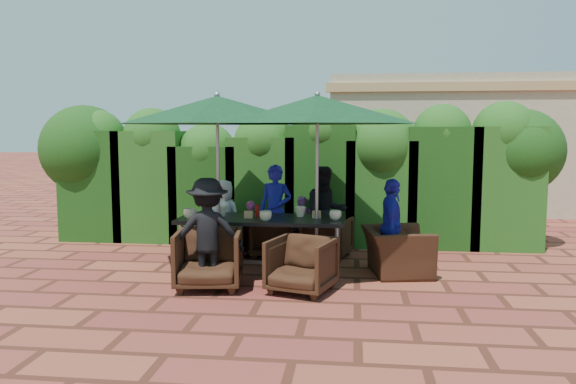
# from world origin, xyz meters

# --- Properties ---
(ground) EXTENTS (80.00, 80.00, 0.00)m
(ground) POSITION_xyz_m (0.00, 0.00, 0.00)
(ground) COLOR brown
(ground) RESTS_ON ground
(dining_table) EXTENTS (2.28, 0.90, 0.75)m
(dining_table) POSITION_xyz_m (-0.20, 0.23, 0.67)
(dining_table) COLOR black
(dining_table) RESTS_ON ground
(umbrella_left) EXTENTS (2.71, 2.71, 2.46)m
(umbrella_left) POSITION_xyz_m (-0.80, 0.19, 2.21)
(umbrella_left) COLOR gray
(umbrella_left) RESTS_ON ground
(umbrella_right) EXTENTS (2.66, 2.66, 2.46)m
(umbrella_right) POSITION_xyz_m (0.56, 0.21, 2.21)
(umbrella_right) COLOR gray
(umbrella_right) RESTS_ON ground
(chair_far_left) EXTENTS (0.97, 0.94, 0.78)m
(chair_far_left) POSITION_xyz_m (-0.94, 1.15, 0.39)
(chair_far_left) COLOR black
(chair_far_left) RESTS_ON ground
(chair_far_mid) EXTENTS (0.88, 0.86, 0.70)m
(chair_far_mid) POSITION_xyz_m (-0.29, 1.19, 0.35)
(chair_far_mid) COLOR black
(chair_far_mid) RESTS_ON ground
(chair_far_right) EXTENTS (0.81, 0.78, 0.69)m
(chair_far_right) POSITION_xyz_m (0.66, 1.21, 0.34)
(chair_far_right) COLOR black
(chair_far_right) RESTS_ON ground
(chair_near_left) EXTENTS (0.88, 0.84, 0.81)m
(chair_near_left) POSITION_xyz_m (-0.71, -0.69, 0.41)
(chair_near_left) COLOR black
(chair_near_left) RESTS_ON ground
(chair_near_right) EXTENTS (0.88, 0.85, 0.73)m
(chair_near_right) POSITION_xyz_m (0.44, -0.73, 0.37)
(chair_near_right) COLOR black
(chair_near_right) RESTS_ON ground
(chair_end_right) EXTENTS (0.78, 1.05, 0.83)m
(chair_end_right) POSITION_xyz_m (1.65, 0.30, 0.42)
(chair_end_right) COLOR black
(chair_end_right) RESTS_ON ground
(adult_far_left) EXTENTS (0.65, 0.47, 1.18)m
(adult_far_left) POSITION_xyz_m (-0.97, 1.22, 0.59)
(adult_far_left) COLOR white
(adult_far_left) RESTS_ON ground
(adult_far_mid) EXTENTS (0.58, 0.50, 1.43)m
(adult_far_mid) POSITION_xyz_m (-0.13, 1.12, 0.71)
(adult_far_mid) COLOR #1D1FA2
(adult_far_mid) RESTS_ON ground
(adult_far_right) EXTENTS (0.76, 0.57, 1.39)m
(adult_far_right) POSITION_xyz_m (0.63, 1.25, 0.70)
(adult_far_right) COLOR black
(adult_far_right) RESTS_ON ground
(adult_near_left) EXTENTS (0.93, 0.55, 1.37)m
(adult_near_left) POSITION_xyz_m (-0.73, -0.65, 0.68)
(adult_near_left) COLOR black
(adult_near_left) RESTS_ON ground
(adult_end_right) EXTENTS (0.39, 0.77, 1.30)m
(adult_end_right) POSITION_xyz_m (1.57, 0.30, 0.65)
(adult_end_right) COLOR #1D1FA2
(adult_end_right) RESTS_ON ground
(child_left) EXTENTS (0.35, 0.31, 0.85)m
(child_left) POSITION_xyz_m (-0.54, 1.19, 0.43)
(child_left) COLOR #C5458A
(child_left) RESTS_ON ground
(child_right) EXTENTS (0.38, 0.33, 0.92)m
(child_right) POSITION_xyz_m (0.27, 1.38, 0.46)
(child_right) COLOR #8F4AA0
(child_right) RESTS_ON ground
(pedestrian_a) EXTENTS (1.73, 0.72, 1.81)m
(pedestrian_a) POSITION_xyz_m (1.49, 4.06, 0.91)
(pedestrian_a) COLOR #248429
(pedestrian_a) RESTS_ON ground
(pedestrian_b) EXTENTS (0.86, 0.77, 1.53)m
(pedestrian_b) POSITION_xyz_m (2.48, 4.30, 0.77)
(pedestrian_b) COLOR #C5458A
(pedestrian_b) RESTS_ON ground
(pedestrian_c) EXTENTS (1.10, 0.87, 1.57)m
(pedestrian_c) POSITION_xyz_m (3.26, 4.26, 0.78)
(pedestrian_c) COLOR gray
(pedestrian_c) RESTS_ON ground
(cup_a) EXTENTS (0.18, 0.18, 0.14)m
(cup_a) POSITION_xyz_m (-1.15, 0.03, 0.82)
(cup_a) COLOR beige
(cup_a) RESTS_ON dining_table
(cup_b) EXTENTS (0.15, 0.15, 0.14)m
(cup_b) POSITION_xyz_m (-0.77, 0.27, 0.82)
(cup_b) COLOR beige
(cup_b) RESTS_ON dining_table
(cup_c) EXTENTS (0.17, 0.17, 0.13)m
(cup_c) POSITION_xyz_m (-0.11, -0.02, 0.82)
(cup_c) COLOR beige
(cup_c) RESTS_ON dining_table
(cup_d) EXTENTS (0.15, 0.15, 0.14)m
(cup_d) POSITION_xyz_m (0.32, 0.36, 0.82)
(cup_d) COLOR beige
(cup_d) RESTS_ON dining_table
(cup_e) EXTENTS (0.16, 0.16, 0.13)m
(cup_e) POSITION_xyz_m (0.82, 0.14, 0.81)
(cup_e) COLOR beige
(cup_e) RESTS_ON dining_table
(ketchup_bottle) EXTENTS (0.04, 0.04, 0.17)m
(ketchup_bottle) POSITION_xyz_m (-0.28, 0.30, 0.83)
(ketchup_bottle) COLOR #B20C0A
(ketchup_bottle) RESTS_ON dining_table
(sauce_bottle) EXTENTS (0.04, 0.04, 0.17)m
(sauce_bottle) POSITION_xyz_m (-0.28, 0.31, 0.83)
(sauce_bottle) COLOR #4C230C
(sauce_bottle) RESTS_ON dining_table
(serving_tray) EXTENTS (0.35, 0.25, 0.02)m
(serving_tray) POSITION_xyz_m (-0.98, 0.01, 0.76)
(serving_tray) COLOR #906A45
(serving_tray) RESTS_ON dining_table
(number_block_left) EXTENTS (0.12, 0.06, 0.10)m
(number_block_left) POSITION_xyz_m (-0.37, 0.15, 0.80)
(number_block_left) COLOR tan
(number_block_left) RESTS_ON dining_table
(number_block_right) EXTENTS (0.12, 0.06, 0.10)m
(number_block_right) POSITION_xyz_m (0.55, 0.28, 0.80)
(number_block_right) COLOR tan
(number_block_right) RESTS_ON dining_table
(hedge_wall) EXTENTS (9.10, 1.60, 2.45)m
(hedge_wall) POSITION_xyz_m (-0.07, 2.32, 1.32)
(hedge_wall) COLOR #13340E
(hedge_wall) RESTS_ON ground
(building) EXTENTS (6.20, 3.08, 3.20)m
(building) POSITION_xyz_m (3.50, 6.99, 1.61)
(building) COLOR #BEAB8D
(building) RESTS_ON ground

